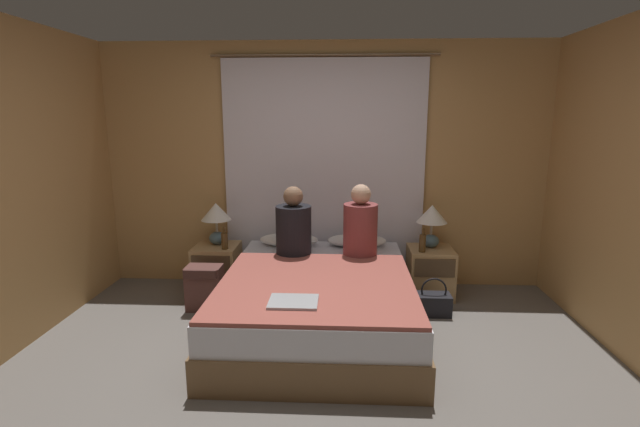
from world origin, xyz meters
TOP-DOWN VIEW (x-y plane):
  - ground_plane at (0.00, 0.00)m, footprint 16.00×16.00m
  - wall_back at (0.00, 2.03)m, footprint 4.65×0.06m
  - curtain_panel at (0.00, 1.97)m, footprint 2.25×0.02m
  - bed at (0.00, 0.87)m, footprint 1.56×2.09m
  - nightstand_left at (-1.07, 1.67)m, footprint 0.43×0.44m
  - nightstand_right at (1.07, 1.67)m, footprint 0.43×0.44m
  - lamp_left at (-1.07, 1.72)m, footprint 0.30×0.30m
  - lamp_right at (1.07, 1.72)m, footprint 0.30×0.30m
  - pillow_left at (-0.34, 1.73)m, footprint 0.59×0.29m
  - pillow_right at (0.34, 1.73)m, footprint 0.59×0.29m
  - blanket_on_bed at (0.00, 0.61)m, footprint 1.50×1.49m
  - person_left_in_bed at (-0.26, 1.39)m, footprint 0.33×0.33m
  - person_right_in_bed at (0.36, 1.39)m, footprint 0.32×0.32m
  - beer_bottle_on_left_stand at (-0.96, 1.56)m, footprint 0.06×0.06m
  - beer_bottle_on_right_stand at (0.97, 1.56)m, footprint 0.06×0.06m
  - laptop_on_bed at (-0.13, 0.20)m, footprint 0.34×0.26m
  - backpack_on_floor at (-1.07, 1.23)m, footprint 0.32×0.23m
  - handbag_on_floor at (1.03, 1.21)m, footprint 0.31×0.19m

SIDE VIEW (x-z plane):
  - ground_plane at x=0.00m, z-range 0.00..0.00m
  - handbag_on_floor at x=1.03m, z-range -0.07..0.28m
  - backpack_on_floor at x=-1.07m, z-range 0.03..0.44m
  - bed at x=0.00m, z-range 0.00..0.48m
  - nightstand_left at x=-1.07m, z-range 0.00..0.49m
  - nightstand_right at x=1.07m, z-range 0.00..0.49m
  - blanket_on_bed at x=0.00m, z-range 0.48..0.51m
  - laptop_on_bed at x=-0.13m, z-range 0.51..0.53m
  - pillow_left at x=-0.34m, z-range 0.48..0.60m
  - pillow_right at x=0.34m, z-range 0.48..0.60m
  - beer_bottle_on_left_stand at x=-0.96m, z-range 0.46..0.68m
  - beer_bottle_on_right_stand at x=0.97m, z-range 0.46..0.69m
  - person_left_in_bed at x=-0.26m, z-range 0.43..1.08m
  - person_right_in_bed at x=0.36m, z-range 0.43..1.11m
  - lamp_left at x=-1.07m, z-range 0.57..0.99m
  - lamp_right at x=1.07m, z-range 0.57..0.99m
  - curtain_panel at x=0.00m, z-range 0.00..2.36m
  - wall_back at x=0.00m, z-range 0.00..2.50m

